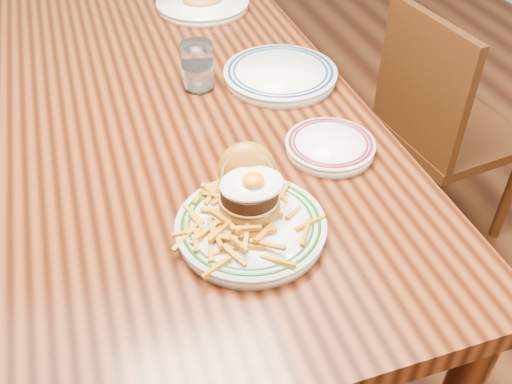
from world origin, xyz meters
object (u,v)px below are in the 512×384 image
object	(u,v)px
table	(182,135)
main_plate	(250,213)
side_plate	(330,146)
chair_right	(439,125)

from	to	relation	value
table	main_plate	distance (m)	0.47
table	main_plate	xyz separation A→B (m)	(0.03, -0.45, 0.12)
side_plate	chair_right	bearing A→B (deg)	38.96
chair_right	side_plate	xyz separation A→B (m)	(-0.59, -0.39, 0.32)
table	side_plate	bearing A→B (deg)	-47.41
table	chair_right	bearing A→B (deg)	6.86
side_plate	table	bearing A→B (deg)	137.96
chair_right	side_plate	distance (m)	0.78
chair_right	main_plate	bearing A→B (deg)	27.83
table	chair_right	size ratio (longest dim) A/B	1.94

